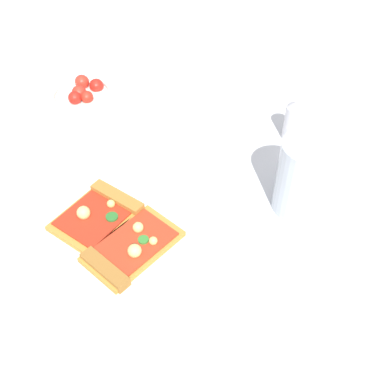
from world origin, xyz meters
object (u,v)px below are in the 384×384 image
at_px(plate, 117,235).
at_px(pepper_shaker, 293,120).
at_px(pizza_slice_far, 132,249).
at_px(soda_glass, 305,178).
at_px(pizza_slice_near, 100,212).
at_px(salad_bowl, 85,108).

height_order(plate, pepper_shaker, pepper_shaker).
height_order(pizza_slice_far, pepper_shaker, pepper_shaker).
bearing_deg(plate, soda_glass, -2.28).
bearing_deg(pizza_slice_near, pizza_slice_far, -67.52).
xyz_separation_m(pizza_slice_near, salad_bowl, (0.01, 0.24, 0.02)).
relative_size(plate, salad_bowl, 2.14).
bearing_deg(salad_bowl, pizza_slice_near, -91.77).
bearing_deg(salad_bowl, plate, -88.07).
height_order(pizza_slice_near, soda_glass, soda_glass).
bearing_deg(pepper_shaker, plate, -156.57).
bearing_deg(pizza_slice_near, plate, -65.67).
bearing_deg(pizza_slice_far, soda_glass, 6.48).
bearing_deg(soda_glass, pepper_shaker, 70.34).
xyz_separation_m(plate, pizza_slice_near, (-0.02, 0.04, 0.01)).
xyz_separation_m(plate, pepper_shaker, (0.34, 0.15, 0.03)).
height_order(plate, soda_glass, soda_glass).
xyz_separation_m(pizza_slice_near, pizza_slice_far, (0.03, -0.08, -0.00)).
distance_m(pizza_slice_far, soda_glass, 0.27).
bearing_deg(pizza_slice_near, salad_bowl, 88.23).
xyz_separation_m(salad_bowl, pepper_shaker, (0.35, -0.13, -0.00)).
relative_size(soda_glass, pepper_shaker, 1.54).
height_order(salad_bowl, soda_glass, soda_glass).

